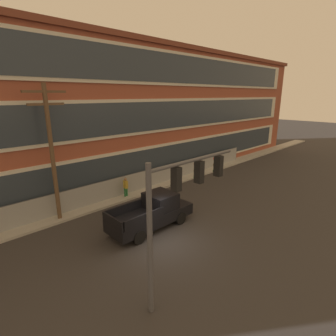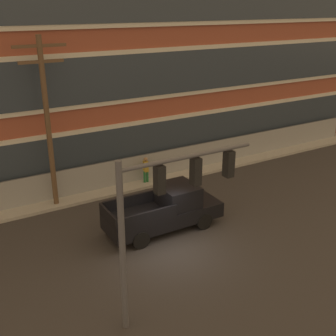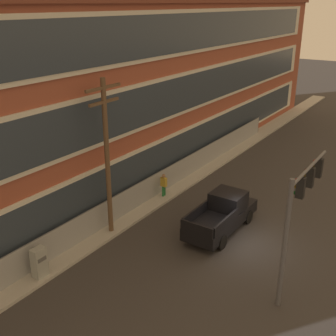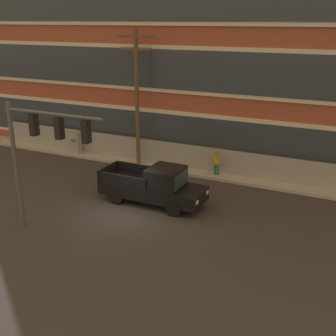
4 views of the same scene
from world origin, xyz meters
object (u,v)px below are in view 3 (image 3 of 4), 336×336
traffic_signal_mast (300,202)px  electrical_cabinet (40,264)px  utility_pole_near_corner (107,152)px  pickup_truck_black (222,214)px  pedestrian_near_cabinet (164,184)px

traffic_signal_mast → electrical_cabinet: 11.92m
traffic_signal_mast → utility_pole_near_corner: (-0.90, 9.83, 0.54)m
pickup_truck_black → utility_pole_near_corner: bearing=127.2°
electrical_cabinet → pedestrian_near_cabinet: pedestrian_near_cabinet is taller
pickup_truck_black → utility_pole_near_corner: (-3.76, 4.95, 3.79)m
traffic_signal_mast → pedestrian_near_cabinet: (4.44, 9.93, -3.25)m
traffic_signal_mast → pickup_truck_black: traffic_signal_mast is taller
utility_pole_near_corner → electrical_cabinet: (-5.00, -0.05, -3.95)m
traffic_signal_mast → electrical_cabinet: bearing=121.1°
pickup_truck_black → pedestrian_near_cabinet: bearing=72.5°
utility_pole_near_corner → pedestrian_near_cabinet: 6.55m
utility_pole_near_corner → electrical_cabinet: size_ratio=5.28×
utility_pole_near_corner → pedestrian_near_cabinet: utility_pole_near_corner is taller
traffic_signal_mast → pedestrian_near_cabinet: 11.35m
electrical_cabinet → pedestrian_near_cabinet: size_ratio=0.96×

